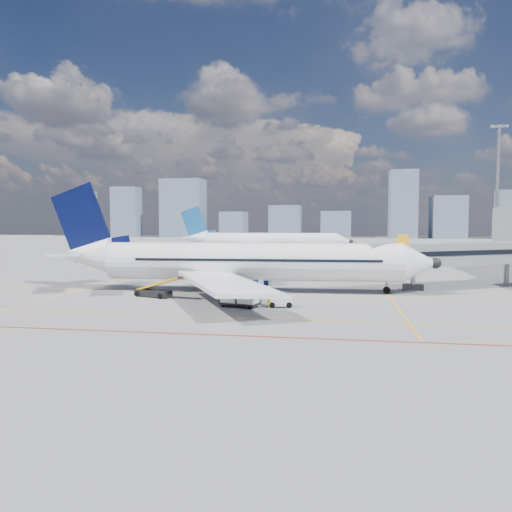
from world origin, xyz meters
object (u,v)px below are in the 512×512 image
(main_aircraft, at_px, (236,262))
(second_aircraft, at_px, (263,242))
(cargo_dolly, at_px, (240,295))
(belt_loader, at_px, (154,291))
(baggage_tug, at_px, (279,299))
(ramp_worker, at_px, (270,299))

(main_aircraft, bearing_deg, second_aircraft, 92.30)
(main_aircraft, xyz_separation_m, cargo_dolly, (2.28, -9.73, -2.18))
(main_aircraft, height_order, belt_loader, main_aircraft)
(main_aircraft, xyz_separation_m, second_aircraft, (-5.08, 55.15, 0.01))
(baggage_tug, xyz_separation_m, belt_loader, (-13.20, 3.82, -0.10))
(ramp_worker, bearing_deg, second_aircraft, 27.01)
(cargo_dolly, distance_m, ramp_worker, 2.78)
(second_aircraft, distance_m, belt_loader, 60.64)
(belt_loader, bearing_deg, ramp_worker, 0.68)
(ramp_worker, bearing_deg, main_aircraft, 45.32)
(main_aircraft, height_order, cargo_dolly, main_aircraft)
(main_aircraft, relative_size, belt_loader, 7.58)
(belt_loader, height_order, ramp_worker, belt_loader)
(main_aircraft, height_order, ramp_worker, main_aircraft)
(main_aircraft, relative_size, ramp_worker, 27.40)
(second_aircraft, xyz_separation_m, baggage_tug, (10.87, -64.36, -2.53))
(second_aircraft, distance_m, cargo_dolly, 65.33)
(second_aircraft, bearing_deg, main_aircraft, -84.74)
(main_aircraft, distance_m, ramp_worker, 11.32)
(second_aircraft, relative_size, ramp_worker, 24.52)
(baggage_tug, relative_size, belt_loader, 0.40)
(main_aircraft, relative_size, baggage_tug, 19.10)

